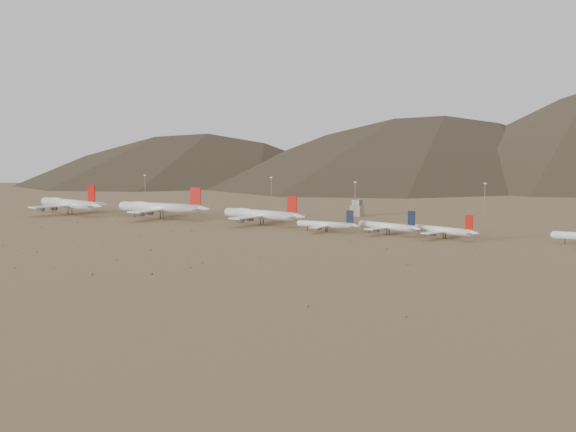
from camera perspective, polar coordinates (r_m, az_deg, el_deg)
The scene contains 14 objects.
ground at distance 498.25m, azimuth -4.21°, elevation -1.02°, with size 3000.00×3000.00×0.00m, color olive.
mountain_ridge at distance 1339.19m, azimuth 18.66°, elevation 9.36°, with size 4400.00×1000.00×300.00m.
widebody_west at distance 618.28m, azimuth -15.31°, elevation 0.85°, with size 77.04×60.41×23.17m.
widebody_centre at distance 572.90m, azimuth -9.05°, elevation 0.60°, with size 77.14×59.55×22.92m.
widebody_east at distance 527.28m, azimuth -1.93°, elevation 0.12°, with size 67.50×52.34×20.09m.
narrowbody_a at distance 488.02m, azimuth 2.80°, elevation -0.61°, with size 42.31×30.35×13.95m.
narrowbody_b at distance 477.77m, azimuth 7.17°, elevation -0.74°, with size 45.34×33.49×15.29m.
narrowbody_c at distance 463.57m, azimuth 11.11°, elevation -1.02°, with size 43.58×32.33×14.81m.
control_tower at distance 585.94m, azimuth 4.94°, elevation 0.51°, with size 8.00×8.00×12.00m.
mast_far_west at distance 685.66m, azimuth -10.12°, elevation 1.95°, with size 2.00×0.60×25.70m.
mast_west at distance 639.05m, azimuth -1.19°, elevation 1.76°, with size 2.00×0.60×25.70m.
mast_centre at distance 576.71m, azimuth 4.79°, elevation 1.32°, with size 2.00×0.60×25.70m.
mast_east at distance 577.13m, azimuth 13.81°, elevation 1.17°, with size 2.00×0.60×25.70m.
desert_scrub at distance 416.27m, azimuth -8.82°, elevation -2.36°, with size 438.97×176.00×0.96m.
Camera 1 is at (283.30, -405.68, 58.47)m, focal length 50.00 mm.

